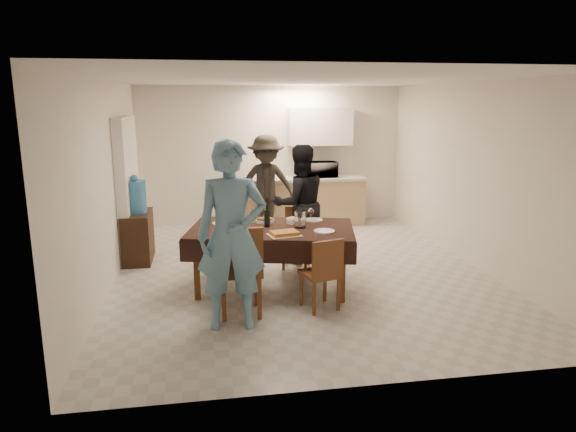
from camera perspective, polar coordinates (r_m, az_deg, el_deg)
name	(u,v)px	position (r m, az deg, el deg)	size (l,w,h in m)	color
floor	(301,271)	(7.22, 1.40, -6.09)	(5.00, 6.00, 0.02)	beige
ceiling	(302,79)	(6.84, 1.52, 15.00)	(5.00, 6.00, 0.02)	white
wall_back	(271,155)	(9.85, -1.85, 6.74)	(5.00, 0.02, 2.60)	silver
wall_front	(373,236)	(4.06, 9.44, -2.16)	(5.00, 0.02, 2.60)	silver
wall_left	(107,184)	(6.89, -19.44, 3.42)	(0.02, 6.00, 2.60)	silver
wall_right	(474,174)	(7.77, 19.93, 4.37)	(0.02, 6.00, 2.60)	silver
stub_partition	(128,187)	(8.09, -17.34, 3.06)	(0.15, 1.40, 2.10)	silver
kitchen_base_cabinet	(305,202)	(9.76, 1.93, 1.52)	(2.20, 0.60, 0.86)	tan
kitchen_worktop	(305,179)	(9.69, 1.95, 4.16)	(2.24, 0.64, 0.05)	#B7B6B2
upper_cabinet	(320,126)	(9.79, 3.58, 9.92)	(1.20, 0.34, 0.70)	white
dining_table	(272,231)	(6.38, -1.83, -1.62)	(2.21, 1.58, 0.78)	black
chair_near_left	(241,262)	(5.56, -5.28, -5.10)	(0.48, 0.48, 0.56)	brown
chair_near_right	(322,267)	(5.74, 3.77, -5.69)	(0.48, 0.48, 0.46)	brown
chair_far_left	(233,236)	(7.05, -6.18, -2.22)	(0.41, 0.41, 0.46)	brown
chair_far_right	(297,233)	(7.15, 1.05, -1.94)	(0.49, 0.50, 0.46)	brown
console	(138,237)	(7.88, -16.33, -2.23)	(0.39, 0.79, 0.73)	black
water_jug	(135,197)	(7.75, -16.61, 2.05)	(0.31, 0.31, 0.47)	#3C89CC
wine_bottle	(267,216)	(6.38, -2.35, 0.05)	(0.07, 0.07, 0.29)	black
water_pitcher	(300,219)	(6.35, 1.35, -0.36)	(0.14, 0.14, 0.21)	white
savoury_tart	(284,233)	(6.02, -0.41, -1.93)	(0.36, 0.27, 0.05)	#A97F31
salad_bowl	(293,221)	(6.58, 0.54, -0.55)	(0.17, 0.17, 0.07)	white
mushroom_dish	(265,221)	(6.63, -2.58, -0.58)	(0.22, 0.22, 0.04)	white
wine_glass_a	(228,227)	(6.06, -6.69, -1.26)	(0.08, 0.08, 0.18)	white
wine_glass_b	(311,215)	(6.68, 2.55, 0.14)	(0.08, 0.08, 0.18)	white
wine_glass_c	(253,216)	(6.62, -3.90, -0.02)	(0.08, 0.08, 0.17)	white
plate_near_left	(224,235)	(6.03, -7.12, -2.14)	(0.26, 0.26, 0.01)	white
plate_near_right	(324,231)	(6.19, 4.05, -1.68)	(0.25, 0.25, 0.01)	white
plate_far_left	(222,223)	(6.62, -7.34, -0.82)	(0.25, 0.25, 0.01)	white
plate_far_right	(314,220)	(6.76, 2.87, -0.44)	(0.24, 0.24, 0.01)	white
microwave	(323,169)	(9.73, 3.89, 5.19)	(0.52, 0.35, 0.29)	white
person_near	(232,236)	(5.26, -6.28, -2.20)	(0.72, 0.47, 1.96)	#6496B9
person_far	(299,204)	(7.45, 1.28, 1.36)	(0.83, 0.65, 1.72)	black
person_kitchen	(266,184)	(9.12, -2.43, 3.53)	(1.13, 0.65, 1.74)	black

